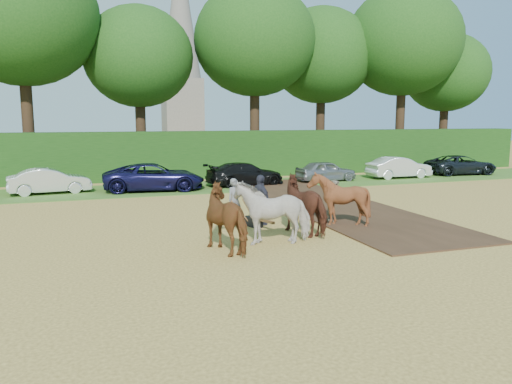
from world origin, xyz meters
name	(u,v)px	position (x,y,z in m)	size (l,w,h in m)	color
ground	(385,242)	(0.00, 0.00, 0.00)	(120.00, 120.00, 0.00)	gold
earth_strip	(326,203)	(1.50, 7.00, 0.03)	(4.50, 17.00, 0.05)	#472D1C
grass_verge	(247,185)	(0.00, 14.00, 0.01)	(50.00, 5.00, 0.03)	#38601E
hedgerow	(226,154)	(0.00, 18.50, 1.50)	(46.00, 1.60, 3.00)	#14380F
spectator_near	(335,201)	(0.05, 3.45, 0.78)	(0.76, 0.59, 1.56)	#BBB293
spectator_far	(261,200)	(-2.82, 3.67, 0.92)	(1.08, 0.45, 1.83)	#262632
plough_team	(289,207)	(-2.53, 1.72, 0.96)	(6.49, 5.48, 1.95)	brown
parked_cars	(246,173)	(-0.03, 14.06, 0.69)	(36.03, 3.69, 1.47)	silver
treeline	(189,42)	(-1.69, 21.69, 8.97)	(48.70, 10.60, 14.21)	#382616
church	(181,43)	(4.00, 55.00, 13.73)	(5.20, 5.20, 27.00)	slate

